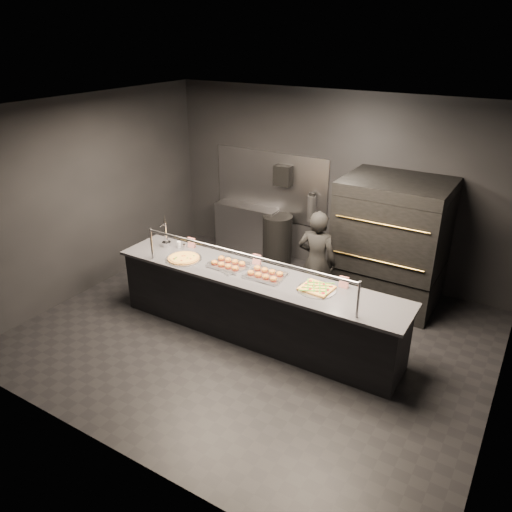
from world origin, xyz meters
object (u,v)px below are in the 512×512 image
pizza_oven (391,242)px  worker (317,262)px  fire_extinguisher (311,208)px  slider_tray_b (265,274)px  towel_dispenser (283,176)px  round_pizza (184,258)px  service_counter (256,305)px  trash_bin (277,239)px  slider_tray_a (228,264)px  beer_tap (166,238)px  prep_shelf (247,229)px  square_pizza (317,288)px

pizza_oven → worker: 1.19m
fire_extinguisher → slider_tray_b: size_ratio=0.95×
fire_extinguisher → worker: (0.74, -1.36, -0.28)m
towel_dispenser → slider_tray_b: size_ratio=0.66×
towel_dispenser → fire_extinguisher: size_ratio=0.69×
round_pizza → slider_tray_b: (1.23, 0.14, 0.02)m
service_counter → slider_tray_b: bearing=14.2°
towel_dispenser → trash_bin: 1.13m
round_pizza → slider_tray_b: slider_tray_b is taller
trash_bin → worker: worker is taller
slider_tray_b → slider_tray_a: bearing=179.6°
service_counter → towel_dispenser: size_ratio=11.71×
beer_tap → slider_tray_a: beer_tap is taller
pizza_oven → beer_tap: 3.32m
pizza_oven → round_pizza: bearing=-139.0°
service_counter → round_pizza: service_counter is taller
towel_dispenser → prep_shelf: bearing=-174.3°
round_pizza → square_pizza: size_ratio=1.05×
prep_shelf → towel_dispenser: (0.70, 0.07, 1.10)m
pizza_oven → trash_bin: bearing=171.3°
prep_shelf → slider_tray_b: 2.91m
service_counter → worker: bearing=69.4°
service_counter → square_pizza: size_ratio=8.54×
prep_shelf → round_pizza: bearing=-78.5°
fire_extinguisher → slider_tray_b: 2.42m
pizza_oven → worker: bearing=-133.3°
service_counter → square_pizza: (0.85, 0.05, 0.47)m
round_pizza → slider_tray_b: bearing=6.4°
slider_tray_a → square_pizza: size_ratio=1.22×
service_counter → round_pizza: (-1.11, -0.11, 0.47)m
beer_tap → worker: (1.99, 0.93, -0.29)m
towel_dispenser → worker: bearing=-46.1°
square_pizza → trash_bin: (-1.75, 2.17, -0.51)m
round_pizza → worker: (1.50, 1.15, -0.16)m
pizza_oven → towel_dispenser: pizza_oven is taller
square_pizza → trash_bin: 2.83m
slider_tray_b → beer_tap: bearing=177.4°
fire_extinguisher → trash_bin: (-0.55, -0.18, -0.63)m
pizza_oven → round_pizza: size_ratio=3.77×
prep_shelf → square_pizza: size_ratio=2.50×
slider_tray_a → towel_dispenser: bearing=100.7°
towel_dispenser → round_pizza: 2.58m
round_pizza → prep_shelf: bearing=101.5°
beer_tap → trash_bin: 2.31m
beer_tap → square_pizza: (2.45, -0.06, -0.13)m
trash_bin → towel_dispenser: bearing=90.0°
service_counter → towel_dispenser: (-0.90, 2.39, 1.09)m
towel_dispenser → fire_extinguisher: towel_dispenser is taller
service_counter → prep_shelf: (-1.60, 2.32, -0.01)m
fire_extinguisher → square_pizza: 2.64m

